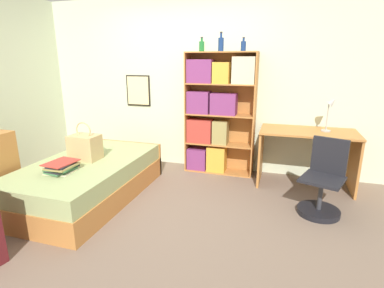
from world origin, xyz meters
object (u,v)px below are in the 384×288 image
bottle_green (202,46)px  book_stack_on_bed (61,167)px  bookcase (215,113)px  desk (307,148)px  desk_lamp (331,108)px  handbag (85,147)px  desk_chair (322,190)px  bed (89,179)px  bottle_clear (243,46)px  bottle_brown (221,44)px

bottle_green → book_stack_on_bed: bearing=-121.0°
bookcase → desk: 1.38m
bookcase → desk_lamp: bearing=-5.1°
handbag → desk_chair: handbag is taller
bookcase → bed: bearing=-133.5°
desk_lamp → desk_chair: size_ratio=0.55×
bed → desk: (2.60, 1.18, 0.30)m
bed → bottle_green: size_ratio=9.88×
bottle_green → bottle_clear: bottle_green is taller
book_stack_on_bed → desk: 3.07m
bed → bottle_green: (1.06, 1.40, 1.63)m
book_stack_on_bed → bottle_brown: (1.38, 1.74, 1.35)m
desk → bookcase: bearing=172.6°
handbag → book_stack_on_bed: (0.02, -0.46, -0.10)m
desk_chair → desk: bearing=100.8°
book_stack_on_bed → desk_lamp: 3.33m
book_stack_on_bed → bookcase: bookcase is taller
bottle_brown → desk: bottle_brown is taller
bed → book_stack_on_bed: bearing=-93.6°
desk → handbag: bearing=-156.9°
handbag → bottle_green: bearing=50.5°
handbag → desk_chair: bearing=7.6°
desk → desk_chair: bearing=-79.2°
bookcase → bottle_brown: (0.08, -0.02, 0.96)m
book_stack_on_bed → handbag: bearing=92.9°
bottle_green → bottle_brown: (0.30, -0.07, 0.02)m
bottle_green → desk_chair: 2.51m
bottle_green → desk_lamp: size_ratio=0.43×
bottle_green → desk: (1.53, -0.22, -1.33)m
desk_lamp → desk_chair: desk_lamp is taller
bottle_clear → desk_lamp: 1.40m
bottle_green → handbag: bearing=-129.5°
bookcase → bottle_green: bottle_green is taller
handbag → bottle_brown: bottle_brown is taller
handbag → bottle_brown: 2.27m
bed → handbag: 0.40m
bookcase → bottle_clear: bottle_clear is taller
bed → book_stack_on_bed: size_ratio=5.53×
book_stack_on_bed → desk: (2.62, 1.59, 0.00)m
book_stack_on_bed → bed: bearing=86.4°
bottle_brown → bottle_clear: 0.31m
bed → desk_chair: bearing=8.7°
bed → bottle_green: bearing=52.8°
desk_chair → handbag: bearing=-172.4°
bed → desk_chair: desk_chair is taller
bottle_green → desk_lamp: bottle_green is taller
bottle_brown → desk: bearing=-6.7°
bottle_clear → desk: size_ratio=0.15×
handbag → bottle_green: size_ratio=2.35×
bookcase → desk_chair: size_ratio=2.12×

